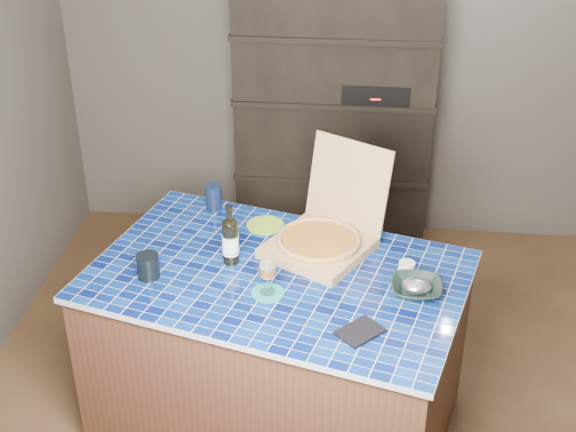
# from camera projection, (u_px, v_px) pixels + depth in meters

# --- Properties ---
(room) EXTENTS (3.50, 3.50, 3.50)m
(room) POSITION_uv_depth(u_px,v_px,m) (318.00, 179.00, 3.50)
(room) COLOR brown
(room) RESTS_ON ground
(shelving_unit) EXTENTS (1.20, 0.41, 1.80)m
(shelving_unit) POSITION_uv_depth(u_px,v_px,m) (334.00, 117.00, 4.99)
(shelving_unit) COLOR black
(shelving_unit) RESTS_ON floor
(kitchen_island) EXTENTS (1.83, 1.42, 0.89)m
(kitchen_island) POSITION_uv_depth(u_px,v_px,m) (278.00, 352.00, 3.73)
(kitchen_island) COLOR #47271C
(kitchen_island) RESTS_ON floor
(pizza_box) EXTENTS (0.61, 0.64, 0.45)m
(pizza_box) POSITION_uv_depth(u_px,v_px,m) (322.00, 238.00, 3.65)
(pizza_box) COLOR #9E7C51
(pizza_box) RESTS_ON kitchen_island
(mead_bottle) EXTENTS (0.08, 0.08, 0.29)m
(mead_bottle) POSITION_uv_depth(u_px,v_px,m) (230.00, 240.00, 3.54)
(mead_bottle) COLOR black
(mead_bottle) RESTS_ON kitchen_island
(teal_trivet) EXTENTS (0.14, 0.14, 0.01)m
(teal_trivet) POSITION_uv_depth(u_px,v_px,m) (268.00, 293.00, 3.38)
(teal_trivet) COLOR #177A71
(teal_trivet) RESTS_ON kitchen_island
(wine_glass) EXTENTS (0.07, 0.07, 0.17)m
(wine_glass) POSITION_uv_depth(u_px,v_px,m) (267.00, 270.00, 3.32)
(wine_glass) COLOR white
(wine_glass) RESTS_ON teal_trivet
(tumbler) EXTENTS (0.10, 0.10, 0.11)m
(tumbler) POSITION_uv_depth(u_px,v_px,m) (148.00, 266.00, 3.46)
(tumbler) COLOR black
(tumbler) RESTS_ON kitchen_island
(dvd_case) EXTENTS (0.21, 0.21, 0.01)m
(dvd_case) POSITION_uv_depth(u_px,v_px,m) (360.00, 332.00, 3.14)
(dvd_case) COLOR black
(dvd_case) RESTS_ON kitchen_island
(bowl) EXTENTS (0.22, 0.22, 0.05)m
(bowl) POSITION_uv_depth(u_px,v_px,m) (416.00, 288.00, 3.37)
(bowl) COLOR black
(bowl) RESTS_ON kitchen_island
(foil_contents) EXTENTS (0.13, 0.11, 0.06)m
(foil_contents) POSITION_uv_depth(u_px,v_px,m) (417.00, 286.00, 3.36)
(foil_contents) COLOR #B1AFBB
(foil_contents) RESTS_ON bowl
(white_jar) EXTENTS (0.07, 0.07, 0.06)m
(white_jar) POSITION_uv_depth(u_px,v_px,m) (407.00, 268.00, 3.49)
(white_jar) COLOR silver
(white_jar) RESTS_ON kitchen_island
(navy_cup) EXTENTS (0.08, 0.08, 0.13)m
(navy_cup) POSITION_uv_depth(u_px,v_px,m) (214.00, 197.00, 3.99)
(navy_cup) COLOR black
(navy_cup) RESTS_ON kitchen_island
(green_trivet) EXTENTS (0.18, 0.18, 0.01)m
(green_trivet) POSITION_uv_depth(u_px,v_px,m) (265.00, 225.00, 3.87)
(green_trivet) COLOR #7BAF25
(green_trivet) RESTS_ON kitchen_island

